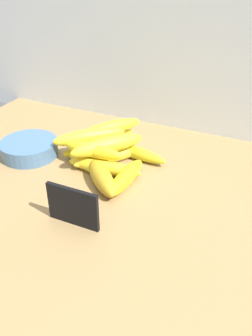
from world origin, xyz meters
TOP-DOWN VIEW (x-y plane):
  - counter_top at (0.00, 0.00)cm, footprint 110.00×76.00cm
  - back_wall at (0.00, 39.00)cm, footprint 130.00×2.00cm
  - chalkboard_sign at (0.33, -12.28)cm, footprint 11.00×1.80cm
  - fruit_bowl at (-25.03, 6.17)cm, footprint 14.74×14.74cm
  - banana_0 at (-1.24, 1.64)cm, footprint 13.92×13.81cm
  - banana_1 at (-7.97, 6.40)cm, footprint 15.93×9.41cm
  - banana_2 at (-4.31, 11.24)cm, footprint 14.32×16.48cm
  - banana_3 at (-0.23, 16.39)cm, footprint 19.70×6.52cm
  - banana_4 at (-3.11, 6.39)cm, footprint 18.75×5.39cm
  - banana_5 at (3.49, 4.39)cm, footprint 4.23×16.11cm
  - banana_6 at (-8.76, 18.96)cm, footprint 11.02×18.25cm
  - banana_7 at (-9.57, 14.22)cm, footprint 14.38×15.76cm
  - banana_8 at (-7.88, 19.78)cm, footprint 13.29×16.65cm
  - banana_9 at (-10.60, 12.89)cm, footprint 16.38×16.10cm
  - banana_10 at (-6.70, 7.46)cm, footprint 15.20×3.71cm
  - banana_11 at (-4.29, 10.61)cm, footprint 15.19×17.81cm

SIDE VIEW (x-z plane):
  - counter_top at x=0.00cm, z-range 0.00..3.00cm
  - banana_1 at x=-7.97cm, z-range 3.00..6.20cm
  - banana_2 at x=-4.31cm, z-range 3.00..6.25cm
  - banana_3 at x=-0.23cm, z-range 3.00..6.28cm
  - banana_7 at x=-9.57cm, z-range 3.00..6.33cm
  - banana_4 at x=-3.11cm, z-range 3.00..6.48cm
  - banana_6 at x=-8.76cm, z-range 3.00..6.56cm
  - banana_5 at x=3.49cm, z-range 3.00..6.67cm
  - fruit_bowl at x=-25.03cm, z-range 3.00..7.00cm
  - banana_0 at x=-1.24cm, z-range 3.00..7.34cm
  - chalkboard_sign at x=0.33cm, z-range 2.66..11.06cm
  - banana_10 at x=-6.70cm, z-range 6.20..9.80cm
  - banana_9 at x=-10.60cm, z-range 6.33..10.36cm
  - banana_11 at x=-4.29cm, z-range 6.25..10.44cm
  - banana_8 at x=-7.88cm, z-range 6.56..10.23cm
  - back_wall at x=0.00cm, z-range 0.00..70.00cm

